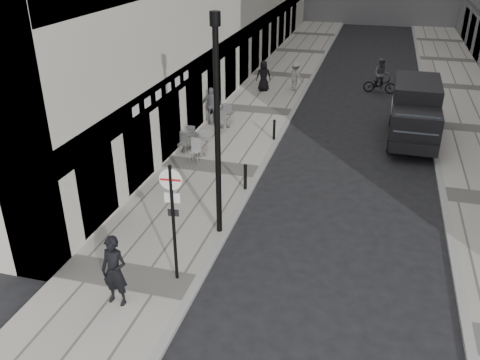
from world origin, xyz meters
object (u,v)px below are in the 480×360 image
object	(u,v)px
walking_man	(114,271)
lamppost	(217,120)
sign_post	(173,209)
cyclist	(381,80)
panel_van	(415,109)

from	to	relation	value
walking_man	lamppost	distance (m)	5.15
sign_post	lamppost	size ratio (longest dim) A/B	0.51
sign_post	cyclist	world-z (taller)	sign_post
lamppost	panel_van	xyz separation A→B (m)	(6.20, 10.32, -2.44)
panel_van	cyclist	distance (m)	7.59
walking_man	lamppost	bearing A→B (deg)	74.57
walking_man	panel_van	xyz separation A→B (m)	(7.70, 14.37, 0.36)
cyclist	walking_man	bearing A→B (deg)	-103.24
walking_man	panel_van	distance (m)	16.31
walking_man	cyclist	world-z (taller)	walking_man
lamppost	panel_van	distance (m)	12.29
lamppost	cyclist	bearing A→B (deg)	75.57
sign_post	lamppost	xyz separation A→B (m)	(0.40, 2.68, 1.57)
sign_post	panel_van	distance (m)	14.61
cyclist	panel_van	bearing A→B (deg)	-75.09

